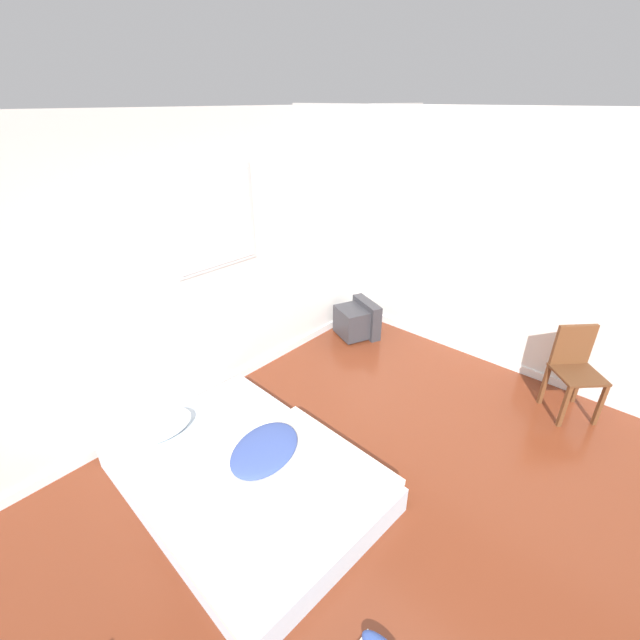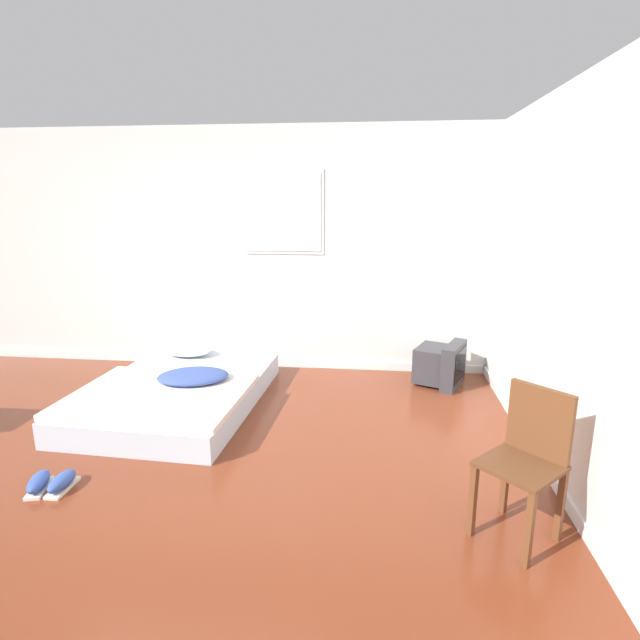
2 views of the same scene
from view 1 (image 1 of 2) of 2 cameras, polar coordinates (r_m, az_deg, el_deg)
ground_plane at (r=3.15m, az=12.65°, el=-31.18°), size 20.00×20.00×0.00m
wall_back at (r=3.80m, az=-20.39°, el=4.65°), size 7.94×0.08×2.60m
wall_right at (r=4.62m, az=32.30°, el=5.90°), size 0.08×7.48×2.60m
mattress_bed at (r=3.46m, az=-9.96°, el=-19.80°), size 1.51×2.06×0.36m
crt_tv at (r=5.32m, az=5.02°, el=-0.01°), size 0.57×0.59×0.44m
wooden_chair at (r=4.56m, az=30.80°, el=-5.06°), size 0.54×0.54×0.86m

